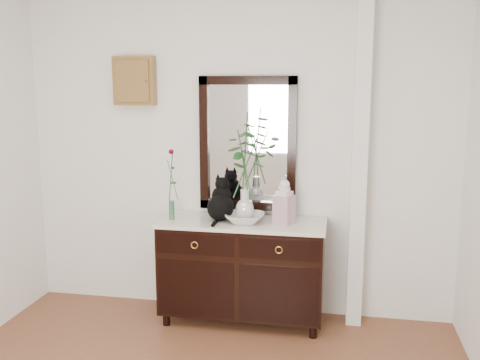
% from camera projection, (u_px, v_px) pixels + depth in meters
% --- Properties ---
extents(wall_back, '(3.60, 0.04, 2.70)m').
position_uv_depth(wall_back, '(236.00, 154.00, 4.43)').
color(wall_back, white).
rests_on(wall_back, ground).
extents(pilaster, '(0.12, 0.20, 2.70)m').
position_uv_depth(pilaster, '(359.00, 159.00, 4.17)').
color(pilaster, white).
rests_on(pilaster, ground).
extents(sideboard, '(1.33, 0.52, 0.82)m').
position_uv_depth(sideboard, '(242.00, 266.00, 4.33)').
color(sideboard, black).
rests_on(sideboard, ground).
extents(wall_mirror, '(0.80, 0.06, 1.10)m').
position_uv_depth(wall_mirror, '(248.00, 144.00, 4.38)').
color(wall_mirror, black).
rests_on(wall_mirror, wall_back).
extents(key_cabinet, '(0.35, 0.10, 0.40)m').
position_uv_depth(key_cabinet, '(135.00, 81.00, 4.44)').
color(key_cabinet, brown).
rests_on(key_cabinet, wall_back).
extents(cat, '(0.25, 0.31, 0.35)m').
position_uv_depth(cat, '(220.00, 199.00, 4.26)').
color(cat, black).
rests_on(cat, sideboard).
extents(lotus_bowl, '(0.31, 0.31, 0.07)m').
position_uv_depth(lotus_bowl, '(245.00, 218.00, 4.20)').
color(lotus_bowl, silver).
rests_on(lotus_bowl, sideboard).
extents(vase_branches, '(0.52, 0.52, 0.87)m').
position_uv_depth(vase_branches, '(245.00, 166.00, 4.12)').
color(vase_branches, silver).
rests_on(vase_branches, lotus_bowl).
extents(bud_vase_rose, '(0.09, 0.09, 0.58)m').
position_uv_depth(bud_vase_rose, '(171.00, 184.00, 4.26)').
color(bud_vase_rose, '#356B41').
rests_on(bud_vase_rose, sideboard).
extents(ginger_jar, '(0.18, 0.18, 0.36)m').
position_uv_depth(ginger_jar, '(284.00, 201.00, 4.15)').
color(ginger_jar, white).
rests_on(ginger_jar, sideboard).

